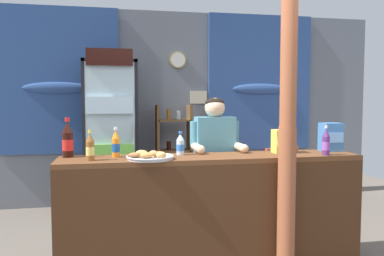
{
  "coord_description": "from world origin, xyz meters",
  "views": [
    {
      "loc": [
        -0.93,
        -2.71,
        1.44
      ],
      "look_at": [
        -0.22,
        0.88,
        1.18
      ],
      "focal_mm": 36.85,
      "sensor_mm": 36.0,
      "label": 1
    }
  ],
  "objects_px": {
    "timber_post": "(288,133)",
    "soda_bottle_iced_tea": "(90,148)",
    "stall_counter": "(215,205)",
    "soda_bottle_water": "(180,145)",
    "soda_bottle_cola": "(68,140)",
    "snack_box_biscuit": "(331,137)",
    "soda_bottle_orange_soda": "(116,144)",
    "snack_box_instant_noodle": "(282,141)",
    "pastry_tray": "(150,156)",
    "plastic_lawn_chair": "(275,175)",
    "shopkeeper": "(215,156)",
    "drink_fridge": "(111,127)",
    "soda_bottle_grape_soda": "(326,143)",
    "bottle_shelf_rack": "(174,154)"
  },
  "relations": [
    {
      "from": "soda_bottle_orange_soda",
      "to": "snack_box_instant_noodle",
      "type": "bearing_deg",
      "value": -0.77
    },
    {
      "from": "plastic_lawn_chair",
      "to": "shopkeeper",
      "type": "xyz_separation_m",
      "value": [
        -1.06,
        -1.04,
        0.43
      ]
    },
    {
      "from": "bottle_shelf_rack",
      "to": "shopkeeper",
      "type": "bearing_deg",
      "value": -84.95
    },
    {
      "from": "soda_bottle_water",
      "to": "snack_box_biscuit",
      "type": "relative_size",
      "value": 0.78
    },
    {
      "from": "timber_post",
      "to": "snack_box_biscuit",
      "type": "relative_size",
      "value": 9.48
    },
    {
      "from": "soda_bottle_water",
      "to": "plastic_lawn_chair",
      "type": "bearing_deg",
      "value": 42.51
    },
    {
      "from": "soda_bottle_cola",
      "to": "stall_counter",
      "type": "bearing_deg",
      "value": -11.68
    },
    {
      "from": "timber_post",
      "to": "snack_box_biscuit",
      "type": "bearing_deg",
      "value": 33.46
    },
    {
      "from": "stall_counter",
      "to": "soda_bottle_cola",
      "type": "xyz_separation_m",
      "value": [
        -1.18,
        0.25,
        0.54
      ]
    },
    {
      "from": "snack_box_biscuit",
      "to": "drink_fridge",
      "type": "bearing_deg",
      "value": 139.37
    },
    {
      "from": "soda_bottle_cola",
      "to": "soda_bottle_grape_soda",
      "type": "distance_m",
      "value": 2.17
    },
    {
      "from": "drink_fridge",
      "to": "snack_box_biscuit",
      "type": "distance_m",
      "value": 2.65
    },
    {
      "from": "bottle_shelf_rack",
      "to": "soda_bottle_orange_soda",
      "type": "relative_size",
      "value": 5.53
    },
    {
      "from": "drink_fridge",
      "to": "soda_bottle_cola",
      "type": "xyz_separation_m",
      "value": [
        -0.33,
        -1.68,
        0.0
      ]
    },
    {
      "from": "soda_bottle_cola",
      "to": "snack_box_biscuit",
      "type": "bearing_deg",
      "value": -1.16
    },
    {
      "from": "soda_bottle_cola",
      "to": "snack_box_instant_noodle",
      "type": "bearing_deg",
      "value": -2.79
    },
    {
      "from": "bottle_shelf_rack",
      "to": "soda_bottle_cola",
      "type": "xyz_separation_m",
      "value": [
        -1.16,
        -1.9,
        0.4
      ]
    },
    {
      "from": "soda_bottle_grape_soda",
      "to": "soda_bottle_water",
      "type": "bearing_deg",
      "value": 168.0
    },
    {
      "from": "snack_box_instant_noodle",
      "to": "stall_counter",
      "type": "bearing_deg",
      "value": -166.8
    },
    {
      "from": "shopkeeper",
      "to": "bottle_shelf_rack",
      "type": "bearing_deg",
      "value": 95.05
    },
    {
      "from": "soda_bottle_orange_soda",
      "to": "snack_box_biscuit",
      "type": "height_order",
      "value": "snack_box_biscuit"
    },
    {
      "from": "plastic_lawn_chair",
      "to": "soda_bottle_iced_tea",
      "type": "bearing_deg",
      "value": -145.55
    },
    {
      "from": "bottle_shelf_rack",
      "to": "stall_counter",
      "type": "bearing_deg",
      "value": -89.36
    },
    {
      "from": "soda_bottle_cola",
      "to": "snack_box_biscuit",
      "type": "height_order",
      "value": "soda_bottle_cola"
    },
    {
      "from": "plastic_lawn_chair",
      "to": "soda_bottle_cola",
      "type": "bearing_deg",
      "value": -151.67
    },
    {
      "from": "timber_post",
      "to": "soda_bottle_iced_tea",
      "type": "relative_size",
      "value": 10.37
    },
    {
      "from": "bottle_shelf_rack",
      "to": "soda_bottle_orange_soda",
      "type": "bearing_deg",
      "value": -111.41
    },
    {
      "from": "shopkeeper",
      "to": "soda_bottle_water",
      "type": "bearing_deg",
      "value": -144.26
    },
    {
      "from": "plastic_lawn_chair",
      "to": "soda_bottle_iced_tea",
      "type": "relative_size",
      "value": 3.62
    },
    {
      "from": "drink_fridge",
      "to": "soda_bottle_orange_soda",
      "type": "bearing_deg",
      "value": -88.15
    },
    {
      "from": "shopkeeper",
      "to": "stall_counter",
      "type": "bearing_deg",
      "value": -104.51
    },
    {
      "from": "shopkeeper",
      "to": "pastry_tray",
      "type": "bearing_deg",
      "value": -144.32
    },
    {
      "from": "bottle_shelf_rack",
      "to": "soda_bottle_water",
      "type": "relative_size",
      "value": 6.81
    },
    {
      "from": "stall_counter",
      "to": "soda_bottle_water",
      "type": "distance_m",
      "value": 0.58
    },
    {
      "from": "drink_fridge",
      "to": "soda_bottle_cola",
      "type": "bearing_deg",
      "value": -101.17
    },
    {
      "from": "soda_bottle_cola",
      "to": "timber_post",
      "type": "bearing_deg",
      "value": -14.81
    },
    {
      "from": "plastic_lawn_chair",
      "to": "snack_box_instant_noodle",
      "type": "relative_size",
      "value": 4.14
    },
    {
      "from": "soda_bottle_cola",
      "to": "pastry_tray",
      "type": "distance_m",
      "value": 0.7
    },
    {
      "from": "soda_bottle_iced_tea",
      "to": "soda_bottle_water",
      "type": "xyz_separation_m",
      "value": [
        0.74,
        0.18,
        -0.01
      ]
    },
    {
      "from": "timber_post",
      "to": "bottle_shelf_rack",
      "type": "relative_size",
      "value": 1.79
    },
    {
      "from": "soda_bottle_cola",
      "to": "soda_bottle_grape_soda",
      "type": "relative_size",
      "value": 1.28
    },
    {
      "from": "soda_bottle_cola",
      "to": "soda_bottle_grape_soda",
      "type": "height_order",
      "value": "soda_bottle_cola"
    },
    {
      "from": "drink_fridge",
      "to": "soda_bottle_orange_soda",
      "type": "xyz_separation_m",
      "value": [
        0.06,
        -1.75,
        -0.03
      ]
    },
    {
      "from": "timber_post",
      "to": "soda_bottle_orange_soda",
      "type": "relative_size",
      "value": 9.88
    },
    {
      "from": "plastic_lawn_chair",
      "to": "snack_box_biscuit",
      "type": "distance_m",
      "value": 1.46
    },
    {
      "from": "plastic_lawn_chair",
      "to": "soda_bottle_water",
      "type": "bearing_deg",
      "value": -137.49
    },
    {
      "from": "stall_counter",
      "to": "soda_bottle_water",
      "type": "bearing_deg",
      "value": 140.57
    },
    {
      "from": "soda_bottle_iced_tea",
      "to": "plastic_lawn_chair",
      "type": "bearing_deg",
      "value": 34.45
    },
    {
      "from": "soda_bottle_orange_soda",
      "to": "shopkeeper",
      "type": "bearing_deg",
      "value": 18.22
    },
    {
      "from": "pastry_tray",
      "to": "soda_bottle_orange_soda",
      "type": "bearing_deg",
      "value": 147.65
    }
  ]
}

